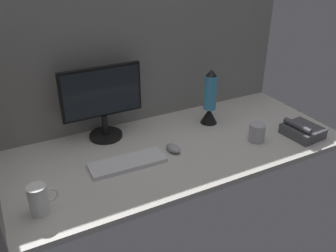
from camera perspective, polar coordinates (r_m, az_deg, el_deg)
ground_plane at (r=191.25cm, az=0.68°, el=-3.40°), size 180.00×80.00×3.00cm
cubicle_wall_back at (r=206.49cm, az=-4.22°, el=10.61°), size 180.00×5.00×73.35cm
monitor at (r=191.69cm, az=-10.37°, el=4.16°), size 43.15×18.00×39.77cm
keyboard at (r=175.59cm, az=-6.43°, el=-5.79°), size 37.32×13.93×2.00cm
mouse at (r=184.38cm, az=0.84°, el=-3.54°), size 7.10×10.39×3.40cm
mug_steel at (r=197.91cm, az=13.87°, el=-1.00°), size 8.47×8.47×9.78cm
mug_ceramic_white at (r=152.88cm, az=-19.73°, el=-10.86°), size 11.72×7.65×12.59cm
lava_lamp at (r=208.65cm, az=6.63°, el=3.93°), size 9.97×9.97×32.63cm
desk_phone at (r=210.84cm, az=20.46°, el=-0.68°), size 18.61×20.43×8.80cm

